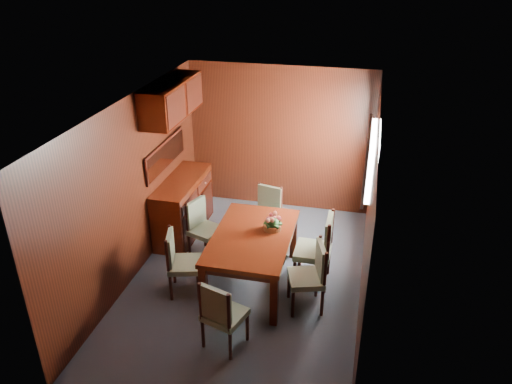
% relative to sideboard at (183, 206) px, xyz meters
% --- Properties ---
extents(ground, '(4.50, 4.50, 0.00)m').
position_rel_sideboard_xyz_m(ground, '(1.25, -1.00, -0.45)').
color(ground, '#333B46').
rests_on(ground, ground).
extents(room_shell, '(3.06, 4.52, 2.41)m').
position_rel_sideboard_xyz_m(room_shell, '(1.15, -0.67, 1.18)').
color(room_shell, black).
rests_on(room_shell, ground).
extents(sideboard, '(0.48, 1.40, 0.90)m').
position_rel_sideboard_xyz_m(sideboard, '(0.00, 0.00, 0.00)').
color(sideboard, '#391107').
rests_on(sideboard, ground).
extents(dining_table, '(1.00, 1.59, 0.74)m').
position_rel_sideboard_xyz_m(dining_table, '(1.34, -1.03, 0.19)').
color(dining_table, '#391107').
rests_on(dining_table, ground).
extents(chair_left_near, '(0.50, 0.51, 0.88)m').
position_rel_sideboard_xyz_m(chair_left_near, '(0.48, -1.41, 0.04)').
color(chair_left_near, black).
rests_on(chair_left_near, ground).
extents(chair_left_far, '(0.51, 0.52, 0.87)m').
position_rel_sideboard_xyz_m(chair_left_far, '(0.48, -0.52, 0.03)').
color(chair_left_far, black).
rests_on(chair_left_far, ground).
extents(chair_right_near, '(0.52, 0.53, 0.90)m').
position_rel_sideboard_xyz_m(chair_right_near, '(2.16, -1.33, 0.05)').
color(chair_right_near, black).
rests_on(chair_right_near, ground).
extents(chair_right_far, '(0.46, 0.48, 1.01)m').
position_rel_sideboard_xyz_m(chair_right_far, '(2.18, -0.81, 0.11)').
color(chair_right_far, black).
rests_on(chair_right_far, ground).
extents(chair_head, '(0.52, 0.51, 0.88)m').
position_rel_sideboard_xyz_m(chair_head, '(1.30, -2.26, 0.04)').
color(chair_head, black).
rests_on(chair_head, ground).
extents(chair_foot, '(0.49, 0.48, 0.87)m').
position_rel_sideboard_xyz_m(chair_foot, '(1.29, 0.10, 0.03)').
color(chair_foot, black).
rests_on(chair_foot, ground).
extents(flower_centerpiece, '(0.24, 0.24, 0.24)m').
position_rel_sideboard_xyz_m(flower_centerpiece, '(1.56, -0.83, 0.41)').
color(flower_centerpiece, '#AB6634').
rests_on(flower_centerpiece, dining_table).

